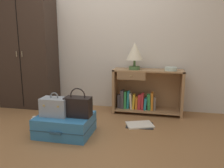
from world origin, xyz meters
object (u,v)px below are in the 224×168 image
Objects in this scene: bookshelf at (145,92)px; handbag at (78,106)px; train_case at (55,107)px; bowl at (171,69)px; suitcase_large at (65,125)px; wardrobe at (28,53)px; open_book_on_floor at (140,125)px; bottle at (35,124)px; table_lamp at (135,52)px.

handbag is (-0.73, -1.06, 0.04)m from bookshelf.
bookshelf reaches higher than train_case.
bowl is 0.27× the size of suitcase_large.
handbag is at bearing 1.29° from suitcase_large.
wardrobe is 1.55m from train_case.
wardrobe is at bearing 137.61° from suitcase_large.
open_book_on_floor is at bearing -14.83° from wardrobe.
bottle is 0.44× the size of open_book_on_floor.
handbag is (1.28, -1.00, -0.56)m from wardrobe.
bookshelf is at bearing 1.50° from wardrobe.
bookshelf is at bearing 37.39° from bottle.
handbag is (0.18, 0.00, 0.25)m from suitcase_large.
train_case is at bearing -143.30° from bowl.
handbag is 0.93m from open_book_on_floor.
bowl is 1.54m from handbag.
suitcase_large is 1.58× the size of open_book_on_floor.
handbag is 1.90× the size of bottle.
wardrobe is at bearing 165.17° from open_book_on_floor.
handbag is at bearing -146.21° from open_book_on_floor.
table_lamp is at bearing 39.90° from bottle.
train_case reaches higher than suitcase_large.
bookshelf is 2.59× the size of table_lamp.
train_case is at bearing -11.32° from bottle.
bottle is at bearing -142.61° from bookshelf.
wardrobe is 1.84m from table_lamp.
table_lamp is at bearing 61.02° from handbag.
table_lamp reaches higher than bookshelf.
bottle is (-0.62, 0.03, -0.29)m from handbag.
bookshelf reaches higher than bottle.
wardrobe is at bearing 124.06° from bottle.
wardrobe is 10.20× the size of bowl.
wardrobe is 1.46m from bottle.
table_lamp is 1.78m from bottle.
bowl is 0.98× the size of bottle.
bowl reaches higher than bottle.
bookshelf is 0.67m from open_book_on_floor.
bottle is at bearing -55.94° from wardrobe.
suitcase_large is 1.02m from open_book_on_floor.
wardrobe is 5.29× the size of handbag.
bottle is at bearing 176.06° from suitcase_large.
train_case reaches higher than bottle.
suitcase_large is at bearing -141.99° from bowl.
bottle is (-0.44, 0.03, -0.04)m from suitcase_large.
open_book_on_floor is (0.15, -0.54, -0.96)m from table_lamp.
handbag is at bearing -118.98° from table_lamp.
bowl is (2.40, -0.00, -0.20)m from wardrobe.
train_case is at bearing -152.66° from open_book_on_floor.
bottle is at bearing -150.58° from bowl.
wardrobe is 2.26m from open_book_on_floor.
bookshelf is 1.41m from suitcase_large.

